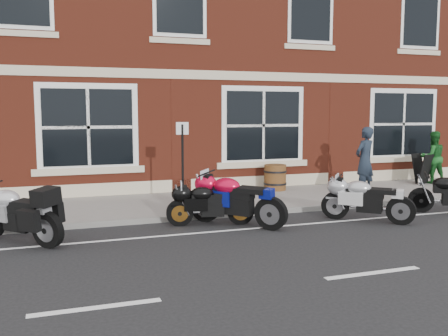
{
  "coord_description": "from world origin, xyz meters",
  "views": [
    {
      "loc": [
        -4.45,
        -9.04,
        2.39
      ],
      "look_at": [
        -0.74,
        1.6,
        1.1
      ],
      "focal_mm": 40.0,
      "sensor_mm": 36.0,
      "label": 1
    }
  ],
  "objects_px": {
    "pedestrian_right": "(433,157)",
    "barrel_planter": "(275,177)",
    "moto_touring_silver": "(16,211)",
    "moto_sport_black": "(208,203)",
    "pedestrian_left": "(365,160)",
    "a_board_sign": "(422,169)",
    "moto_sport_silver": "(366,198)",
    "moto_sport_red": "(236,198)",
    "parking_sign": "(183,159)"
  },
  "relations": [
    {
      "from": "pedestrian_left",
      "to": "pedestrian_right",
      "type": "xyz_separation_m",
      "value": [
        3.15,
        0.89,
        -0.1
      ]
    },
    {
      "from": "moto_sport_red",
      "to": "barrel_planter",
      "type": "relative_size",
      "value": 2.43
    },
    {
      "from": "a_board_sign",
      "to": "moto_sport_red",
      "type": "bearing_deg",
      "value": -178.28
    },
    {
      "from": "moto_sport_red",
      "to": "pedestrian_left",
      "type": "relative_size",
      "value": 0.97
    },
    {
      "from": "pedestrian_left",
      "to": "barrel_planter",
      "type": "xyz_separation_m",
      "value": [
        -2.14,
        1.26,
        -0.55
      ]
    },
    {
      "from": "moto_touring_silver",
      "to": "barrel_planter",
      "type": "relative_size",
      "value": 2.28
    },
    {
      "from": "pedestrian_left",
      "to": "pedestrian_right",
      "type": "height_order",
      "value": "pedestrian_left"
    },
    {
      "from": "barrel_planter",
      "to": "a_board_sign",
      "type": "bearing_deg",
      "value": -4.45
    },
    {
      "from": "moto_touring_silver",
      "to": "a_board_sign",
      "type": "height_order",
      "value": "moto_touring_silver"
    },
    {
      "from": "moto_touring_silver",
      "to": "moto_sport_black",
      "type": "bearing_deg",
      "value": -40.64
    },
    {
      "from": "moto_sport_silver",
      "to": "pedestrian_right",
      "type": "relative_size",
      "value": 0.93
    },
    {
      "from": "moto_sport_red",
      "to": "pedestrian_left",
      "type": "xyz_separation_m",
      "value": [
        4.62,
        2.09,
        0.46
      ]
    },
    {
      "from": "moto_sport_silver",
      "to": "parking_sign",
      "type": "distance_m",
      "value": 4.19
    },
    {
      "from": "moto_touring_silver",
      "to": "barrel_planter",
      "type": "distance_m",
      "value": 7.5
    },
    {
      "from": "moto_sport_red",
      "to": "pedestrian_right",
      "type": "relative_size",
      "value": 1.09
    },
    {
      "from": "a_board_sign",
      "to": "parking_sign",
      "type": "height_order",
      "value": "parking_sign"
    },
    {
      "from": "a_board_sign",
      "to": "barrel_planter",
      "type": "height_order",
      "value": "a_board_sign"
    },
    {
      "from": "moto_sport_black",
      "to": "a_board_sign",
      "type": "bearing_deg",
      "value": -58.16
    },
    {
      "from": "moto_touring_silver",
      "to": "moto_sport_red",
      "type": "relative_size",
      "value": 0.94
    },
    {
      "from": "moto_touring_silver",
      "to": "pedestrian_left",
      "type": "xyz_separation_m",
      "value": [
        8.88,
        2.04,
        0.46
      ]
    },
    {
      "from": "barrel_planter",
      "to": "moto_sport_black",
      "type": "bearing_deg",
      "value": -133.73
    },
    {
      "from": "barrel_planter",
      "to": "parking_sign",
      "type": "relative_size",
      "value": 0.36
    },
    {
      "from": "moto_sport_black",
      "to": "moto_touring_silver",
      "type": "bearing_deg",
      "value": 104.92
    },
    {
      "from": "moto_sport_silver",
      "to": "a_board_sign",
      "type": "bearing_deg",
      "value": -8.45
    },
    {
      "from": "moto_sport_red",
      "to": "barrel_planter",
      "type": "bearing_deg",
      "value": 12.45
    },
    {
      "from": "parking_sign",
      "to": "pedestrian_right",
      "type": "bearing_deg",
      "value": 21.87
    },
    {
      "from": "moto_sport_red",
      "to": "parking_sign",
      "type": "height_order",
      "value": "parking_sign"
    },
    {
      "from": "pedestrian_left",
      "to": "parking_sign",
      "type": "height_order",
      "value": "parking_sign"
    },
    {
      "from": "moto_touring_silver",
      "to": "moto_sport_black",
      "type": "relative_size",
      "value": 0.92
    },
    {
      "from": "moto_touring_silver",
      "to": "moto_sport_silver",
      "type": "xyz_separation_m",
      "value": [
        7.06,
        -0.63,
        -0.07
      ]
    },
    {
      "from": "pedestrian_left",
      "to": "pedestrian_right",
      "type": "distance_m",
      "value": 3.27
    },
    {
      "from": "moto_touring_silver",
      "to": "parking_sign",
      "type": "distance_m",
      "value": 3.88
    },
    {
      "from": "moto_sport_black",
      "to": "pedestrian_right",
      "type": "height_order",
      "value": "pedestrian_right"
    },
    {
      "from": "moto_sport_silver",
      "to": "pedestrian_left",
      "type": "bearing_deg",
      "value": 9.43
    },
    {
      "from": "pedestrian_right",
      "to": "a_board_sign",
      "type": "xyz_separation_m",
      "value": [
        -0.4,
        -0.01,
        -0.35
      ]
    },
    {
      "from": "moto_touring_silver",
      "to": "moto_sport_silver",
      "type": "bearing_deg",
      "value": -48.12
    },
    {
      "from": "pedestrian_right",
      "to": "a_board_sign",
      "type": "bearing_deg",
      "value": 15.13
    },
    {
      "from": "moto_touring_silver",
      "to": "parking_sign",
      "type": "xyz_separation_m",
      "value": [
        3.52,
        1.48,
        0.71
      ]
    },
    {
      "from": "pedestrian_right",
      "to": "barrel_planter",
      "type": "bearing_deg",
      "value": 10.14
    },
    {
      "from": "a_board_sign",
      "to": "barrel_planter",
      "type": "relative_size",
      "value": 1.29
    },
    {
      "from": "moto_sport_red",
      "to": "pedestrian_right",
      "type": "distance_m",
      "value": 8.33
    },
    {
      "from": "moto_sport_black",
      "to": "pedestrian_left",
      "type": "height_order",
      "value": "pedestrian_left"
    },
    {
      "from": "moto_sport_red",
      "to": "moto_sport_silver",
      "type": "relative_size",
      "value": 1.17
    },
    {
      "from": "pedestrian_right",
      "to": "moto_sport_silver",
      "type": "bearing_deg",
      "value": 49.82
    },
    {
      "from": "moto_sport_silver",
      "to": "moto_touring_silver",
      "type": "bearing_deg",
      "value": 128.56
    },
    {
      "from": "moto_sport_silver",
      "to": "moto_sport_black",
      "type": "bearing_deg",
      "value": 120.43
    },
    {
      "from": "parking_sign",
      "to": "barrel_planter",
      "type": "bearing_deg",
      "value": 41.76
    },
    {
      "from": "barrel_planter",
      "to": "parking_sign",
      "type": "bearing_deg",
      "value": -150.43
    },
    {
      "from": "pedestrian_left",
      "to": "a_board_sign",
      "type": "bearing_deg",
      "value": 177.86
    },
    {
      "from": "moto_sport_black",
      "to": "pedestrian_left",
      "type": "relative_size",
      "value": 0.99
    }
  ]
}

